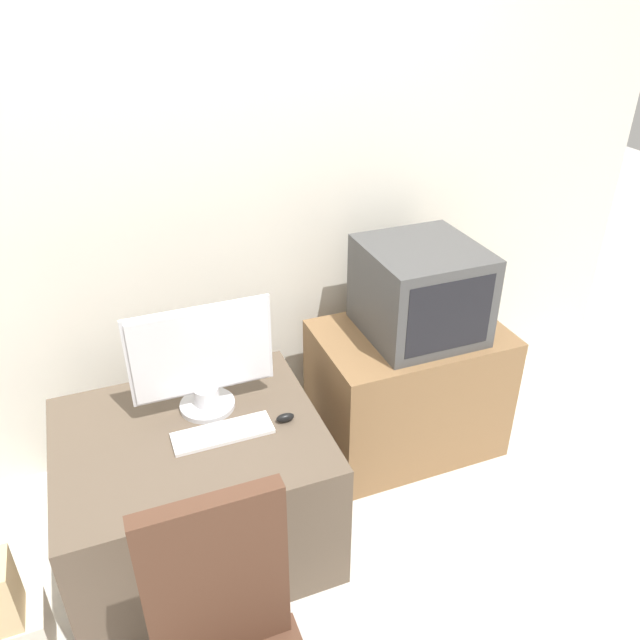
{
  "coord_description": "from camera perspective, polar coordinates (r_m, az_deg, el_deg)",
  "views": [
    {
      "loc": [
        -0.47,
        -1.15,
        2.07
      ],
      "look_at": [
        0.3,
        0.84,
        0.82
      ],
      "focal_mm": 35.0,
      "sensor_mm": 36.0,
      "label": 1
    }
  ],
  "objects": [
    {
      "name": "desk",
      "position": [
        2.54,
        -11.27,
        -14.97
      ],
      "size": [
        0.96,
        0.8,
        0.57
      ],
      "color": "brown",
      "rests_on": "ground_plane"
    },
    {
      "name": "main_monitor",
      "position": [
        2.34,
        -10.71,
        -3.64
      ],
      "size": [
        0.53,
        0.21,
        0.44
      ],
      "color": "silver",
      "rests_on": "desk"
    },
    {
      "name": "side_stand",
      "position": [
        2.97,
        7.96,
        -6.25
      ],
      "size": [
        0.83,
        0.55,
        0.63
      ],
      "color": "olive",
      "rests_on": "ground_plane"
    },
    {
      "name": "crt_tv",
      "position": [
        2.71,
        9.16,
        2.67
      ],
      "size": [
        0.47,
        0.49,
        0.4
      ],
      "color": "#474747",
      "rests_on": "side_stand"
    },
    {
      "name": "keyboard",
      "position": [
        2.32,
        -8.88,
        -10.17
      ],
      "size": [
        0.36,
        0.12,
        0.01
      ],
      "color": "white",
      "rests_on": "desk"
    },
    {
      "name": "wall_back",
      "position": [
        2.64,
        -10.31,
        12.9
      ],
      "size": [
        4.4,
        0.05,
        2.6
      ],
      "color": "silver",
      "rests_on": "ground_plane"
    },
    {
      "name": "mouse",
      "position": [
        2.35,
        -3.2,
        -8.91
      ],
      "size": [
        0.07,
        0.03,
        0.03
      ],
      "color": "black",
      "rests_on": "desk"
    }
  ]
}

